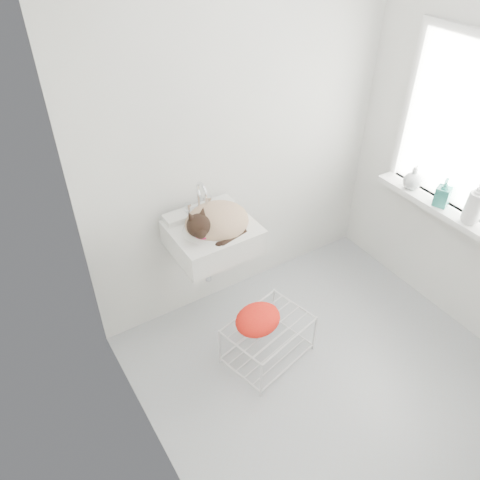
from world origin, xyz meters
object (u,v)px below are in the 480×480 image
sink (212,226)px  wire_rack (268,341)px  bottle_a (468,222)px  bottle_c (411,188)px  bottle_b (440,205)px  cat (215,222)px

sink → wire_rack: (0.13, -0.45, -0.70)m
bottle_a → bottle_c: bottle_a is taller
wire_rack → bottle_b: 1.43m
sink → bottle_b: sink is taller
cat → bottle_b: bearing=-19.9°
cat → bottle_a: bearing=-27.4°
bottle_a → cat: bearing=150.0°
bottle_b → bottle_c: 0.25m
wire_rack → bottle_c: bearing=5.1°
cat → bottle_a: (1.36, -0.78, -0.04)m
cat → sink: bearing=130.6°
wire_rack → bottle_a: size_ratio=2.13×
bottle_a → sink: bearing=149.7°
bottle_b → bottle_a: bearing=-90.0°
wire_rack → bottle_c: size_ratio=3.22×
sink → cat: cat is taller
sink → wire_rack: 0.84m
sink → bottle_c: (1.37, -0.34, 0.00)m
cat → wire_rack: bearing=-71.7°
cat → wire_rack: 0.86m
sink → wire_rack: size_ratio=1.00×
sink → cat: (0.01, -0.02, 0.04)m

